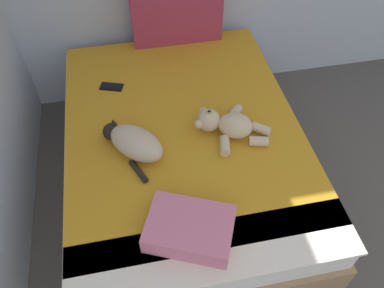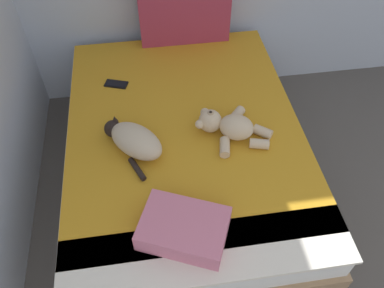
% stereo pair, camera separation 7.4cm
% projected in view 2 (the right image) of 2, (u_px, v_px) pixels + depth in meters
% --- Properties ---
extents(bed, '(1.44, 1.93, 0.57)m').
position_uv_depth(bed, '(185.00, 157.00, 2.54)').
color(bed, '#9E7A56').
rests_on(bed, ground_plane).
extents(patterned_cushion, '(0.64, 0.12, 0.50)m').
position_uv_depth(patterned_cushion, '(184.00, 10.00, 2.72)').
color(patterned_cushion, '#A5334C').
rests_on(patterned_cushion, bed).
extents(cat, '(0.37, 0.42, 0.15)m').
position_uv_depth(cat, '(134.00, 140.00, 2.16)').
color(cat, '#C6B293').
rests_on(cat, bed).
extents(teddy_bear, '(0.45, 0.37, 0.15)m').
position_uv_depth(teddy_bear, '(229.00, 126.00, 2.24)').
color(teddy_bear, beige).
rests_on(teddy_bear, bed).
extents(cell_phone, '(0.16, 0.12, 0.01)m').
position_uv_depth(cell_phone, '(116.00, 84.00, 2.57)').
color(cell_phone, black).
rests_on(cell_phone, bed).
extents(throw_pillow, '(0.48, 0.42, 0.11)m').
position_uv_depth(throw_pillow, '(184.00, 228.00, 1.82)').
color(throw_pillow, '#D1728C').
rests_on(throw_pillow, bed).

